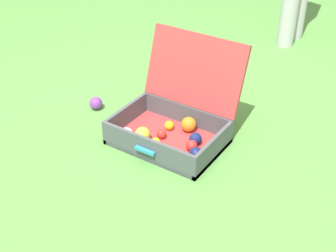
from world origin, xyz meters
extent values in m
plane|color=#569342|center=(0.00, 0.00, 0.00)|extent=(16.00, 16.00, 0.00)
cube|color=#B23838|center=(-0.02, 0.06, 0.01)|extent=(0.55, 0.38, 0.03)
cube|color=#4C5156|center=(-0.28, 0.06, 0.07)|extent=(0.02, 0.38, 0.13)
cube|color=#4C5156|center=(0.25, 0.06, 0.07)|extent=(0.02, 0.38, 0.13)
cube|color=#4C5156|center=(-0.02, -0.12, 0.07)|extent=(0.51, 0.02, 0.13)
cube|color=#4C5156|center=(-0.02, 0.24, 0.07)|extent=(0.51, 0.02, 0.13)
cube|color=#B23838|center=(-0.02, 0.31, 0.31)|extent=(0.55, 0.14, 0.36)
cube|color=teal|center=(-0.02, -0.14, 0.07)|extent=(0.11, 0.02, 0.02)
sphere|color=red|center=(-0.05, 0.05, 0.05)|extent=(0.05, 0.05, 0.05)
sphere|color=navy|center=(0.12, 0.10, 0.06)|extent=(0.06, 0.06, 0.06)
sphere|color=white|center=(-0.19, -0.05, 0.06)|extent=(0.06, 0.06, 0.06)
sphere|color=orange|center=(0.03, 0.19, 0.06)|extent=(0.08, 0.08, 0.08)
sphere|color=yellow|center=(-0.04, -0.02, 0.05)|extent=(0.05, 0.05, 0.05)
sphere|color=yellow|center=(-0.06, 0.14, 0.05)|extent=(0.05, 0.05, 0.05)
sphere|color=navy|center=(0.19, -0.01, 0.06)|extent=(0.07, 0.07, 0.07)
sphere|color=#CCDB38|center=(-0.12, -0.02, 0.06)|extent=(0.08, 0.08, 0.08)
sphere|color=red|center=(0.13, 0.05, 0.05)|extent=(0.06, 0.06, 0.06)
sphere|color=purple|center=(-0.55, 0.12, 0.04)|extent=(0.07, 0.07, 0.07)
camera|label=1|loc=(1.06, -1.57, 1.39)|focal=49.79mm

